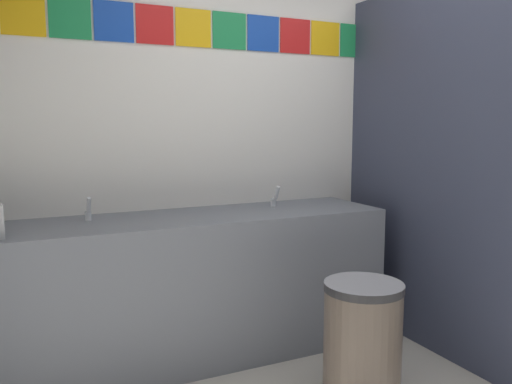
{
  "coord_description": "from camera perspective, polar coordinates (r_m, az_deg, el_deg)",
  "views": [
    {
      "loc": [
        -1.79,
        -1.57,
        1.39
      ],
      "look_at": [
        -0.57,
        0.98,
        1.02
      ],
      "focal_mm": 36.52,
      "sensor_mm": 36.0,
      "label": 1
    }
  ],
  "objects": [
    {
      "name": "faucet_left",
      "position": [
        3.0,
        -17.89,
        -2.05
      ],
      "size": [
        0.04,
        0.1,
        0.14
      ],
      "color": "silver",
      "rests_on": "vanity_counter"
    },
    {
      "name": "wall_back",
      "position": [
        3.66,
        3.87,
        8.19
      ],
      "size": [
        4.07,
        0.09,
        2.85
      ],
      "color": "white",
      "rests_on": "ground_plane"
    },
    {
      "name": "vanity_counter",
      "position": [
        3.15,
        -6.7,
        -10.11
      ],
      "size": [
        2.31,
        0.61,
        0.86
      ],
      "color": "slate",
      "rests_on": "ground_plane"
    },
    {
      "name": "stall_divider",
      "position": [
        3.29,
        23.06,
        2.14
      ],
      "size": [
        0.92,
        1.44,
        2.23
      ],
      "color": "#33384C",
      "rests_on": "ground_plane"
    },
    {
      "name": "trash_bin",
      "position": [
        2.78,
        11.57,
        -15.67
      ],
      "size": [
        0.4,
        0.4,
        0.6
      ],
      "color": "brown",
      "rests_on": "ground_plane"
    },
    {
      "name": "faucet_right",
      "position": [
        3.35,
        2.07,
        -0.72
      ],
      "size": [
        0.04,
        0.1,
        0.14
      ],
      "color": "silver",
      "rests_on": "vanity_counter"
    },
    {
      "name": "toilet",
      "position": [
        4.04,
        19.86,
        -8.47
      ],
      "size": [
        0.39,
        0.49,
        0.74
      ],
      "color": "white",
      "rests_on": "ground_plane"
    }
  ]
}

